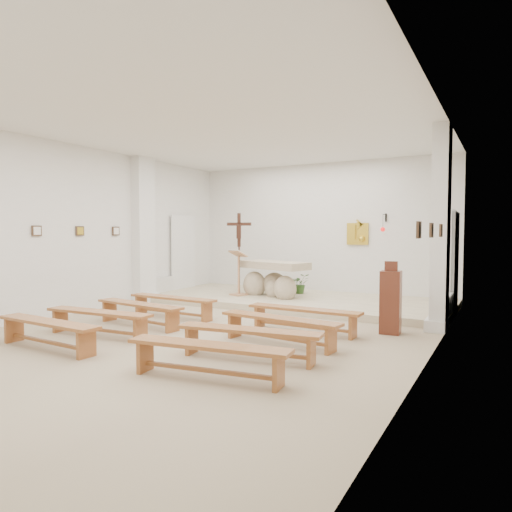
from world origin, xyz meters
The scene contains 31 objects.
ground centered at (0.00, 0.00, 0.00)m, with size 7.00×10.00×0.00m, color tan.
wall_left centered at (-3.49, 0.00, 1.75)m, with size 0.02×10.00×3.50m, color white.
wall_right centered at (3.49, 0.00, 1.75)m, with size 0.02×10.00×3.50m, color white.
wall_back centered at (0.00, 4.99, 1.75)m, with size 7.00×0.02×3.50m, color white.
ceiling centered at (0.00, 0.00, 3.49)m, with size 7.00×10.00×0.02m, color silver.
sanctuary_platform centered at (0.00, 3.50, 0.07)m, with size 6.98×3.00×0.15m, color beige.
pilaster_left centered at (-3.37, 2.00, 1.75)m, with size 0.26×0.55×3.50m, color white.
pilaster_right centered at (3.37, 2.00, 1.75)m, with size 0.26×0.55×3.50m, color white.
gold_wall_relief centered at (1.05, 4.96, 1.65)m, with size 0.55×0.04×0.55m, color gold.
sanctuary_lamp centered at (1.75, 4.71, 1.81)m, with size 0.11×0.36×0.44m.
station_frame_left_front centered at (-3.47, -0.80, 1.72)m, with size 0.03×0.20×0.20m, color #412D1C.
station_frame_left_mid centered at (-3.47, 0.20, 1.72)m, with size 0.03×0.20×0.20m, color #412D1C.
station_frame_left_rear centered at (-3.47, 1.20, 1.72)m, with size 0.03×0.20×0.20m, color #412D1C.
station_frame_right_front centered at (3.47, -0.80, 1.72)m, with size 0.03×0.20×0.20m, color #412D1C.
station_frame_right_mid centered at (3.47, 0.20, 1.72)m, with size 0.03×0.20×0.20m, color #412D1C.
station_frame_right_rear centered at (3.47, 1.20, 1.72)m, with size 0.03×0.20×0.20m, color #412D1C.
radiator_left centered at (-3.43, 2.70, 0.27)m, with size 0.10×0.85×0.52m, color silver.
radiator_right centered at (3.43, 2.70, 0.27)m, with size 0.10×0.85×0.52m, color silver.
altar centered at (-0.55, 3.41, 0.50)m, with size 1.91×1.21×0.92m.
lectern centered at (-1.36, 3.11, 0.71)m, with size 0.48×0.43×1.13m.
crucifix_stand centered at (-1.40, 3.22, 1.31)m, with size 0.59×0.26×2.01m.
potted_plant centered at (-0.17, 4.15, 0.40)m, with size 0.45×0.39×0.50m, color #2F5823.
donation_pedestal centered at (2.70, 1.32, 0.53)m, with size 0.35×0.35×1.21m.
bench_left_front centered at (-1.41, 0.67, 0.31)m, with size 1.99×0.40×0.42m.
bench_right_front centered at (1.41, 0.67, 0.31)m, with size 1.99×0.37×0.42m.
bench_left_second centered at (-1.41, -0.26, 0.31)m, with size 2.00×0.55×0.42m.
bench_right_second centered at (1.41, -0.26, 0.31)m, with size 2.00×0.54×0.42m.
bench_left_third centered at (-1.41, -1.20, 0.31)m, with size 2.00×0.45×0.42m.
bench_right_third centered at (1.41, -1.20, 0.31)m, with size 2.00×0.57×0.42m.
bench_left_fourth centered at (-1.41, -2.13, 0.31)m, with size 1.99×0.42×0.42m.
bench_right_fourth centered at (1.41, -2.13, 0.31)m, with size 2.00×0.57×0.42m.
Camera 1 is at (4.38, -6.37, 1.69)m, focal length 32.00 mm.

